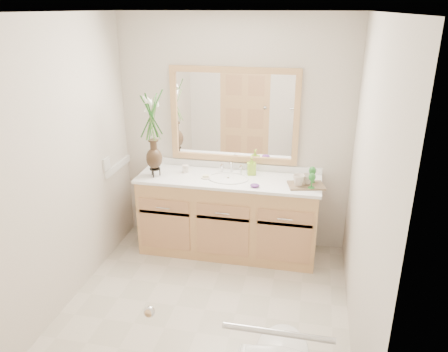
% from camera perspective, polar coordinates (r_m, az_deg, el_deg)
% --- Properties ---
extents(floor, '(2.60, 2.60, 0.00)m').
position_cam_1_polar(floor, '(3.93, -2.49, -17.04)').
color(floor, beige).
rests_on(floor, ground).
extents(ceiling, '(2.40, 2.60, 0.02)m').
position_cam_1_polar(ceiling, '(3.09, -3.23, 20.61)').
color(ceiling, white).
rests_on(ceiling, wall_back).
extents(wall_back, '(2.40, 0.02, 2.40)m').
position_cam_1_polar(wall_back, '(4.53, 1.32, 5.42)').
color(wall_back, beige).
rests_on(wall_back, floor).
extents(wall_front, '(2.40, 0.02, 2.40)m').
position_cam_1_polar(wall_front, '(2.23, -11.39, -12.75)').
color(wall_front, beige).
rests_on(wall_front, floor).
extents(wall_left, '(0.02, 2.60, 2.40)m').
position_cam_1_polar(wall_left, '(3.79, -20.65, 0.86)').
color(wall_left, beige).
rests_on(wall_left, floor).
extents(wall_right, '(0.02, 2.60, 2.40)m').
position_cam_1_polar(wall_right, '(3.25, 18.13, -2.13)').
color(wall_right, beige).
rests_on(wall_right, floor).
extents(vanity, '(1.80, 0.55, 0.80)m').
position_cam_1_polar(vanity, '(4.55, 0.57, -5.28)').
color(vanity, tan).
rests_on(vanity, floor).
extents(counter, '(1.84, 0.57, 0.03)m').
position_cam_1_polar(counter, '(4.38, 0.59, -0.42)').
color(counter, white).
rests_on(counter, vanity).
extents(sink, '(0.38, 0.34, 0.23)m').
position_cam_1_polar(sink, '(4.38, 0.54, -0.98)').
color(sink, white).
rests_on(sink, counter).
extents(mirror, '(1.32, 0.04, 0.97)m').
position_cam_1_polar(mirror, '(4.45, 1.29, 7.89)').
color(mirror, white).
rests_on(mirror, wall_back).
extents(switch_plate, '(0.02, 0.12, 0.12)m').
position_cam_1_polar(switch_plate, '(4.48, -15.11, 1.55)').
color(switch_plate, white).
rests_on(switch_plate, wall_left).
extents(door, '(0.80, 0.03, 2.00)m').
position_cam_1_polar(door, '(2.47, -17.56, -15.26)').
color(door, tan).
rests_on(door, floor).
extents(grab_bar, '(0.55, 0.03, 0.03)m').
position_cam_1_polar(grab_bar, '(2.27, 7.06, -19.69)').
color(grab_bar, silver).
rests_on(grab_bar, wall_front).
extents(flower_vase, '(0.19, 0.19, 0.79)m').
position_cam_1_polar(flower_vase, '(4.32, -9.36, 6.64)').
color(flower_vase, black).
rests_on(flower_vase, counter).
extents(tumbler, '(0.06, 0.06, 0.08)m').
position_cam_1_polar(tumbler, '(4.53, -5.05, 0.96)').
color(tumbler, beige).
rests_on(tumbler, counter).
extents(soap_dish, '(0.10, 0.10, 0.03)m').
position_cam_1_polar(soap_dish, '(4.37, -2.40, -0.15)').
color(soap_dish, beige).
rests_on(soap_dish, counter).
extents(soap_bottle, '(0.10, 0.10, 0.17)m').
position_cam_1_polar(soap_bottle, '(4.45, 3.60, 1.23)').
color(soap_bottle, '#95C92F').
rests_on(soap_bottle, counter).
extents(purple_dish, '(0.11, 0.09, 0.03)m').
position_cam_1_polar(purple_dish, '(4.16, 4.05, -1.23)').
color(purple_dish, '#582775').
rests_on(purple_dish, counter).
extents(tray, '(0.38, 0.29, 0.02)m').
position_cam_1_polar(tray, '(4.25, 10.66, -1.21)').
color(tray, brown).
rests_on(tray, counter).
extents(mug_left, '(0.13, 0.13, 0.11)m').
position_cam_1_polar(mug_left, '(4.19, 9.73, -0.50)').
color(mug_left, beige).
rests_on(mug_left, tray).
extents(mug_right, '(0.12, 0.11, 0.10)m').
position_cam_1_polar(mug_right, '(4.25, 10.82, -0.35)').
color(mug_right, beige).
rests_on(mug_right, tray).
extents(goblet_front, '(0.07, 0.07, 0.15)m').
position_cam_1_polar(goblet_front, '(4.14, 11.43, -0.24)').
color(goblet_front, '#267328').
rests_on(goblet_front, tray).
extents(goblet_back, '(0.07, 0.07, 0.16)m').
position_cam_1_polar(goblet_back, '(4.28, 11.47, 0.55)').
color(goblet_back, '#267328').
rests_on(goblet_back, tray).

